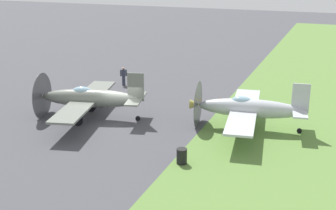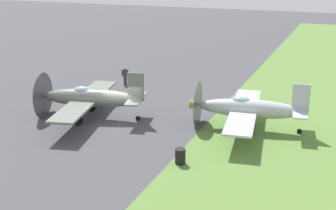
{
  "view_description": "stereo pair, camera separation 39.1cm",
  "coord_description": "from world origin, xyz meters",
  "px_view_note": "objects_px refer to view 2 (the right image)",
  "views": [
    {
      "loc": [
        -27.45,
        -14.17,
        11.06
      ],
      "look_at": [
        0.89,
        -3.17,
        1.38
      ],
      "focal_mm": 48.79,
      "sensor_mm": 36.0,
      "label": 1
    },
    {
      "loc": [
        -27.31,
        -14.53,
        11.06
      ],
      "look_at": [
        0.89,
        -3.17,
        1.38
      ],
      "focal_mm": 48.79,
      "sensor_mm": 36.0,
      "label": 2
    }
  ],
  "objects_px": {
    "airplane_lead": "(89,98)",
    "airplane_wingman": "(248,109)",
    "fuel_drum": "(180,156)",
    "ground_crew_chief": "(125,76)",
    "runway_marker_cone": "(221,100)"
  },
  "relations": [
    {
      "from": "ground_crew_chief",
      "to": "fuel_drum",
      "type": "distance_m",
      "value": 17.67
    },
    {
      "from": "ground_crew_chief",
      "to": "runway_marker_cone",
      "type": "xyz_separation_m",
      "value": [
        -1.95,
        -9.66,
        -0.69
      ]
    },
    {
      "from": "airplane_wingman",
      "to": "ground_crew_chief",
      "type": "relative_size",
      "value": 5.83
    },
    {
      "from": "runway_marker_cone",
      "to": "ground_crew_chief",
      "type": "bearing_deg",
      "value": 78.6
    },
    {
      "from": "fuel_drum",
      "to": "ground_crew_chief",
      "type": "bearing_deg",
      "value": 37.21
    },
    {
      "from": "ground_crew_chief",
      "to": "fuel_drum",
      "type": "xyz_separation_m",
      "value": [
        -14.07,
        -10.69,
        -0.46
      ]
    },
    {
      "from": "airplane_lead",
      "to": "airplane_wingman",
      "type": "height_order",
      "value": "airplane_lead"
    },
    {
      "from": "fuel_drum",
      "to": "runway_marker_cone",
      "type": "distance_m",
      "value": 12.17
    },
    {
      "from": "ground_crew_chief",
      "to": "runway_marker_cone",
      "type": "bearing_deg",
      "value": 133.73
    },
    {
      "from": "fuel_drum",
      "to": "airplane_wingman",
      "type": "bearing_deg",
      "value": -18.48
    },
    {
      "from": "fuel_drum",
      "to": "airplane_lead",
      "type": "bearing_deg",
      "value": 61.14
    },
    {
      "from": "airplane_lead",
      "to": "airplane_wingman",
      "type": "bearing_deg",
      "value": -93.0
    },
    {
      "from": "airplane_lead",
      "to": "runway_marker_cone",
      "type": "xyz_separation_m",
      "value": [
        7.22,
        -7.86,
        -1.32
      ]
    },
    {
      "from": "runway_marker_cone",
      "to": "airplane_lead",
      "type": "bearing_deg",
      "value": 132.57
    },
    {
      "from": "runway_marker_cone",
      "to": "airplane_wingman",
      "type": "bearing_deg",
      "value": -147.72
    }
  ]
}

